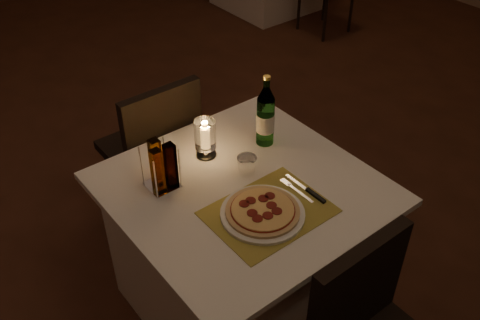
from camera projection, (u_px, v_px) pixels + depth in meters
floor at (183, 194)px, 3.24m from camera, size 8.00×10.00×0.02m
main_table at (243, 249)px, 2.37m from camera, size 1.00×1.00×0.74m
chair_far at (155, 143)px, 2.71m from camera, size 0.42×0.42×0.90m
placemat at (269, 212)px, 2.02m from camera, size 0.45×0.34×0.00m
plate at (263, 214)px, 2.00m from camera, size 0.32×0.32×0.01m
pizza at (263, 210)px, 1.99m from camera, size 0.28×0.28×0.02m
fork at (294, 189)px, 2.12m from camera, size 0.02×0.18×0.00m
knife at (312, 193)px, 2.10m from camera, size 0.02×0.22×0.01m
tumbler at (247, 166)px, 2.18m from camera, size 0.08×0.08×0.08m
water_bottle at (265, 117)px, 2.30m from camera, size 0.08×0.08×0.33m
hurricane_candle at (205, 136)px, 2.25m from camera, size 0.09×0.09×0.18m
cruet_caddy at (162, 168)px, 2.08m from camera, size 0.12×0.12×0.21m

